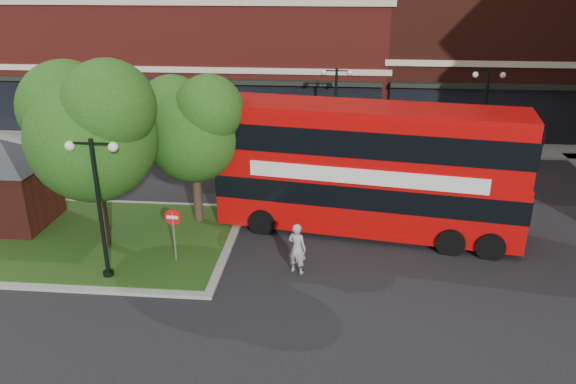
# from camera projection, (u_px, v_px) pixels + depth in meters

# --- Properties ---
(ground) EXTENTS (120.00, 120.00, 0.00)m
(ground) POSITION_uv_depth(u_px,v_px,m) (267.00, 290.00, 18.63)
(ground) COLOR black
(ground) RESTS_ON ground
(pavement_far) EXTENTS (44.00, 3.00, 0.12)m
(pavement_far) POSITION_uv_depth(u_px,v_px,m) (301.00, 145.00, 33.88)
(pavement_far) COLOR slate
(pavement_far) RESTS_ON ground
(terrace_far_left) EXTENTS (26.00, 12.00, 14.00)m
(terrace_far_left) POSITION_uv_depth(u_px,v_px,m) (195.00, 15.00, 38.94)
(terrace_far_left) COLOR maroon
(terrace_far_left) RESTS_ON ground
(terrace_far_right) EXTENTS (18.00, 12.00, 16.00)m
(terrace_far_right) POSITION_uv_depth(u_px,v_px,m) (523.00, 1.00, 36.71)
(terrace_far_right) COLOR #471911
(terrace_far_right) RESTS_ON ground
(traffic_island) EXTENTS (12.60, 7.60, 0.15)m
(traffic_island) POSITION_uv_depth(u_px,v_px,m) (75.00, 238.00, 22.05)
(traffic_island) COLOR gray
(traffic_island) RESTS_ON ground
(kiosk) EXTENTS (6.51, 6.51, 3.60)m
(kiosk) POSITION_uv_depth(u_px,v_px,m) (6.00, 173.00, 22.40)
(kiosk) COLOR #471911
(kiosk) RESTS_ON traffic_island
(tree_island_west) EXTENTS (5.40, 4.71, 7.21)m
(tree_island_west) POSITION_uv_depth(u_px,v_px,m) (89.00, 125.00, 19.80)
(tree_island_west) COLOR #2D2116
(tree_island_west) RESTS_ON ground
(tree_island_east) EXTENTS (4.46, 3.90, 6.29)m
(tree_island_east) POSITION_uv_depth(u_px,v_px,m) (192.00, 124.00, 22.05)
(tree_island_east) COLOR #2D2116
(tree_island_east) RESTS_ON ground
(lamp_island) EXTENTS (1.72, 0.36, 5.00)m
(lamp_island) POSITION_uv_depth(u_px,v_px,m) (99.00, 203.00, 18.23)
(lamp_island) COLOR black
(lamp_island) RESTS_ON ground
(lamp_far_left) EXTENTS (1.72, 0.36, 5.00)m
(lamp_far_left) POSITION_uv_depth(u_px,v_px,m) (336.00, 108.00, 30.84)
(lamp_far_left) COLOR black
(lamp_far_left) RESTS_ON ground
(lamp_far_right) EXTENTS (1.72, 0.36, 5.00)m
(lamp_far_right) POSITION_uv_depth(u_px,v_px,m) (484.00, 111.00, 30.16)
(lamp_far_right) COLOR black
(lamp_far_right) RESTS_ON ground
(bus) EXTENTS (12.04, 4.47, 4.49)m
(bus) POSITION_uv_depth(u_px,v_px,m) (369.00, 161.00, 21.83)
(bus) COLOR #B30707
(bus) RESTS_ON ground
(woman) EXTENTS (0.80, 0.68, 1.85)m
(woman) POSITION_uv_depth(u_px,v_px,m) (297.00, 248.00, 19.37)
(woman) COLOR #939395
(woman) RESTS_ON ground
(car_silver) EXTENTS (3.67, 1.50, 1.25)m
(car_silver) POSITION_uv_depth(u_px,v_px,m) (262.00, 144.00, 32.00)
(car_silver) COLOR #A6A9AD
(car_silver) RESTS_ON ground
(car_white) EXTENTS (3.84, 1.79, 1.22)m
(car_white) POSITION_uv_depth(u_px,v_px,m) (390.00, 145.00, 31.97)
(car_white) COLOR silver
(car_white) RESTS_ON ground
(no_entry_sign) EXTENTS (0.59, 0.08, 2.12)m
(no_entry_sign) POSITION_uv_depth(u_px,v_px,m) (173.00, 225.00, 19.75)
(no_entry_sign) COLOR slate
(no_entry_sign) RESTS_ON ground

